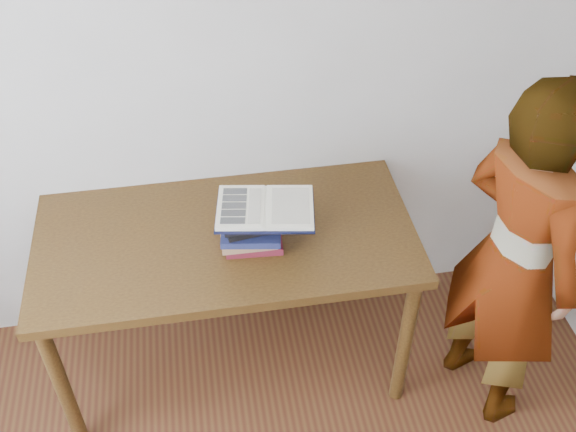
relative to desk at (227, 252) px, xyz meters
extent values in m
cube|color=beige|center=(-0.09, 0.37, 0.59)|extent=(3.50, 0.04, 2.60)
cube|color=#4D3313|center=(0.00, 0.00, 0.07)|extent=(1.50, 0.75, 0.04)
cylinder|color=#4D3313|center=(-0.69, -0.32, -0.33)|extent=(0.06, 0.06, 0.76)
cylinder|color=#4D3313|center=(0.69, -0.32, -0.33)|extent=(0.06, 0.06, 0.76)
cylinder|color=#4D3313|center=(-0.69, 0.32, -0.33)|extent=(0.06, 0.06, 0.76)
cylinder|color=#4D3313|center=(0.69, 0.32, -0.33)|extent=(0.06, 0.06, 0.76)
cube|color=maroon|center=(0.10, -0.07, 0.11)|extent=(0.23, 0.17, 0.03)
cube|color=#9C7150|center=(0.08, -0.07, 0.14)|extent=(0.21, 0.16, 0.03)
cube|color=#19194B|center=(0.10, -0.07, 0.17)|extent=(0.25, 0.21, 0.03)
cube|color=black|center=(0.11, -0.05, 0.20)|extent=(0.21, 0.15, 0.03)
cube|color=black|center=(0.11, -0.08, 0.23)|extent=(0.25, 0.18, 0.02)
cube|color=black|center=(0.11, -0.08, 0.26)|extent=(0.24, 0.18, 0.03)
cube|color=black|center=(0.15, -0.08, 0.28)|extent=(0.40, 0.31, 0.01)
cube|color=beige|center=(0.06, -0.07, 0.29)|extent=(0.21, 0.26, 0.02)
cube|color=beige|center=(0.24, -0.09, 0.29)|extent=(0.21, 0.26, 0.02)
cylinder|color=beige|center=(0.15, -0.08, 0.29)|extent=(0.05, 0.24, 0.01)
cube|color=black|center=(0.05, 0.02, 0.30)|extent=(0.09, 0.05, 0.00)
cube|color=black|center=(0.04, -0.02, 0.30)|extent=(0.09, 0.05, 0.00)
cube|color=black|center=(0.04, -0.06, 0.30)|extent=(0.09, 0.05, 0.00)
cube|color=black|center=(0.03, -0.10, 0.30)|extent=(0.09, 0.05, 0.00)
cube|color=black|center=(0.03, -0.14, 0.30)|extent=(0.09, 0.05, 0.00)
cube|color=silver|center=(0.11, -0.07, 0.30)|extent=(0.08, 0.20, 0.00)
cube|color=silver|center=(0.24, -0.10, 0.30)|extent=(0.17, 0.22, 0.00)
imported|color=tan|center=(1.07, -0.32, 0.09)|extent=(0.56, 0.68, 1.60)
camera|label=1|loc=(-0.07, -1.94, 1.93)|focal=42.00mm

